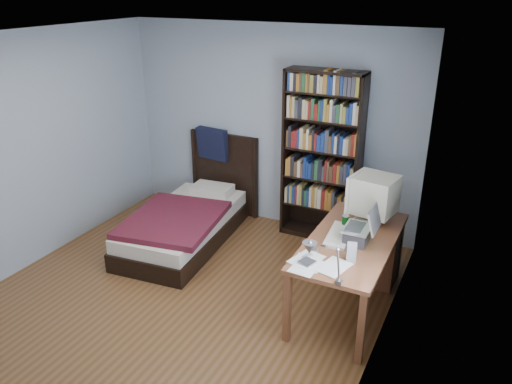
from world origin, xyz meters
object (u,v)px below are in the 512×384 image
bookshelf (322,158)px  laptop (359,232)px  desk (361,249)px  bed (188,220)px  soda_can (345,222)px  crt_monitor (373,195)px  desk_lamp (315,252)px  speaker (352,252)px  keyboard (339,235)px

bookshelf → laptop: bearing=-57.7°
desk → bed: 2.15m
soda_can → bed: bearing=172.6°
crt_monitor → bed: size_ratio=0.23×
desk_lamp → soda_can: desk_lamp is taller
soda_can → bed: 2.10m
speaker → bookshelf: size_ratio=0.08×
keyboard → desk_lamp: bearing=-87.8°
laptop → soda_can: 0.32m
desk_lamp → crt_monitor: bearing=88.8°
soda_can → crt_monitor: bearing=58.2°
crt_monitor → laptop: size_ratio=1.26×
soda_can → bed: bed is taller
laptop → bookshelf: (-0.82, 1.30, 0.19)m
desk → speaker: 0.90m
speaker → crt_monitor: bearing=78.2°
keyboard → bed: bearing=161.7°
desk → crt_monitor: 0.59m
laptop → keyboard: bearing=170.5°
speaker → soda_can: speaker is taller
bed → laptop: bearing=-12.9°
keyboard → bed: (-2.03, 0.48, -0.49)m
desk_lamp → speaker: 0.80m
keyboard → bookshelf: bookshelf is taller
soda_can → bookshelf: bearing=120.6°
crt_monitor → desk_lamp: size_ratio=0.88×
desk_lamp → bed: bearing=144.3°
desk → bookshelf: (-0.75, 0.83, 0.61)m
desk_lamp → keyboard: desk_lamp is taller
keyboard → soda_can: bearing=86.9°
keyboard → bookshelf: size_ratio=0.24×
laptop → keyboard: 0.21m
speaker → keyboard: bearing=105.9°
soda_can → keyboard: bearing=-88.0°
soda_can → laptop: bearing=-51.1°
desk → desk_lamp: bearing=-89.3°
soda_can → desk: bearing=60.5°
keyboard → speaker: bearing=-63.9°
crt_monitor → desk_lamp: (-0.03, -1.58, 0.16)m
laptop → speaker: laptop is taller
speaker → soda_can: bearing=96.3°
laptop → bookshelf: size_ratio=0.18×
desk → crt_monitor: crt_monitor is taller
speaker → bookshelf: bearing=102.3°
keyboard → bookshelf: 1.45m
desk_lamp → speaker: (0.09, 0.71, -0.35)m
desk → soda_can: (-0.13, -0.22, 0.38)m
desk_lamp → bookshelf: bearing=108.1°
crt_monitor → bookshelf: size_ratio=0.23×
keyboard → bed: bed is taller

